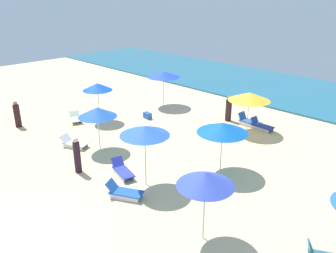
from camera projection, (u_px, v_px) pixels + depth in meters
The scene contains 18 objects.
ocean at pixel (323, 97), 27.12m from camera, with size 60.00×10.58×0.12m, color #226581.
umbrella_0 at pixel (249, 97), 20.01m from camera, with size 2.42×2.42×2.36m.
lounge_chair_0_0 at pixel (249, 121), 21.55m from camera, with size 1.41×0.67×0.73m.
lounge_chair_0_1 at pixel (261, 126), 20.90m from camera, with size 1.40×0.67×0.67m.
umbrella_1 at pixel (97, 87), 21.62m from camera, with size 1.86×1.86×2.47m.
lounge_chair_1_0 at pixel (75, 118), 22.16m from camera, with size 1.39×1.04×0.56m.
umbrella_2 at pixel (205, 179), 10.97m from camera, with size 1.88×1.88×2.52m.
umbrella_3 at pixel (97, 112), 17.65m from camera, with size 1.98×1.98×2.31m.
lounge_chair_3_0 at pixel (74, 143), 18.58m from camera, with size 1.58×1.15×0.60m.
umbrella_4 at pixel (223, 128), 15.42m from camera, with size 2.31×2.31×2.38m.
umbrella_5 at pixel (163, 74), 24.59m from camera, with size 2.37×2.37×2.49m.
umbrella_6 at pixel (145, 131), 14.15m from camera, with size 2.07×2.07×2.70m.
lounge_chair_6_0 at pixel (122, 170), 15.73m from camera, with size 1.59×0.91×0.63m.
lounge_chair_6_1 at pixel (124, 192), 14.04m from camera, with size 1.57×1.20×0.65m.
beachgoer_0 at pixel (77, 156), 15.79m from camera, with size 0.39×0.39×1.71m.
beachgoer_2 at pixel (229, 109), 22.15m from camera, with size 0.53×0.53×1.64m.
beachgoer_3 at pixel (17, 115), 21.14m from camera, with size 0.46×0.46×1.63m.
cooler_box_0 at pixel (148, 116), 22.73m from camera, with size 0.58×0.33×0.39m, color #2552A5.
Camera 1 is at (10.00, -2.25, 7.81)m, focal length 37.26 mm.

